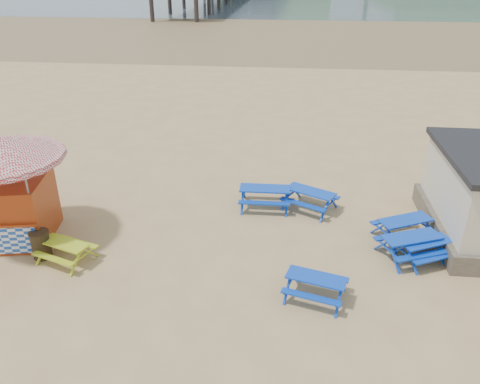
# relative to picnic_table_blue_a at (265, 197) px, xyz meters

# --- Properties ---
(ground) EXTENTS (400.00, 400.00, 0.00)m
(ground) POSITION_rel_picnic_table_blue_a_xyz_m (-0.72, -2.31, -0.42)
(ground) COLOR tan
(ground) RESTS_ON ground
(wet_sand) EXTENTS (400.00, 400.00, 0.00)m
(wet_sand) POSITION_rel_picnic_table_blue_a_xyz_m (-0.72, 52.69, -0.42)
(wet_sand) COLOR olive
(wet_sand) RESTS_ON ground
(picnic_table_blue_a) EXTENTS (2.03, 1.65, 0.84)m
(picnic_table_blue_a) POSITION_rel_picnic_table_blue_a_xyz_m (0.00, 0.00, 0.00)
(picnic_table_blue_a) COLOR #1639B7
(picnic_table_blue_a) RESTS_ON ground
(picnic_table_blue_b) EXTENTS (2.43, 2.28, 0.81)m
(picnic_table_blue_b) POSITION_rel_picnic_table_blue_a_xyz_m (1.80, 0.00, -0.01)
(picnic_table_blue_b) COLOR #1639B7
(picnic_table_blue_b) RESTS_ON ground
(picnic_table_blue_c) EXTENTS (2.36, 2.19, 0.79)m
(picnic_table_blue_c) POSITION_rel_picnic_table_blue_a_xyz_m (5.05, -1.90, -0.02)
(picnic_table_blue_c) COLOR #1639B7
(picnic_table_blue_c) RESTS_ON ground
(picnic_table_blue_d) EXTENTS (2.03, 1.80, 0.72)m
(picnic_table_blue_d) POSITION_rel_picnic_table_blue_a_xyz_m (1.83, -5.52, -0.06)
(picnic_table_blue_d) COLOR #1639B7
(picnic_table_blue_d) RESTS_ON ground
(picnic_table_blue_e) EXTENTS (2.14, 1.99, 0.72)m
(picnic_table_blue_e) POSITION_rel_picnic_table_blue_a_xyz_m (5.47, -3.16, -0.06)
(picnic_table_blue_e) COLOR #1639B7
(picnic_table_blue_e) RESTS_ON ground
(picnic_table_blue_f) EXTENTS (2.37, 2.17, 0.81)m
(picnic_table_blue_f) POSITION_rel_picnic_table_blue_a_xyz_m (5.03, -3.06, -0.01)
(picnic_table_blue_f) COLOR #1639B7
(picnic_table_blue_f) RESTS_ON ground
(picnic_table_yellow) EXTENTS (2.00, 1.80, 0.69)m
(picnic_table_yellow) POSITION_rel_picnic_table_blue_a_xyz_m (-6.25, -4.52, -0.07)
(picnic_table_yellow) COLOR #9AC70B
(picnic_table_yellow) RESTS_ON ground
(ice_cream_kiosk) EXTENTS (4.99, 4.99, 3.82)m
(ice_cream_kiosk) POSITION_rel_picnic_table_blue_a_xyz_m (-8.64, -3.28, 1.99)
(ice_cream_kiosk) COLOR #973210
(ice_cream_kiosk) RESTS_ON ground
(litter_bin) EXTENTS (0.65, 0.65, 0.96)m
(litter_bin) POSITION_rel_picnic_table_blue_a_xyz_m (-7.15, -4.39, 0.07)
(litter_bin) COLOR #322614
(litter_bin) RESTS_ON ground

